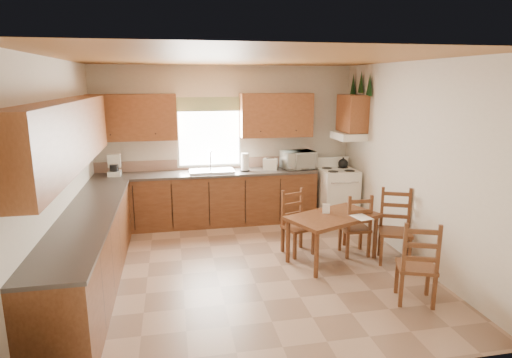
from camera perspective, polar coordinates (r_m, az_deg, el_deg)
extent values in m
plane|color=#98775F|center=(5.82, -0.90, -11.84)|extent=(4.50, 4.50, 0.00)
plane|color=#915A28|center=(5.29, -1.00, 15.78)|extent=(4.50, 4.50, 0.00)
plane|color=beige|center=(5.47, -24.82, 0.25)|extent=(4.50, 4.50, 0.00)
plane|color=beige|center=(6.19, 20.02, 2.04)|extent=(4.50, 4.50, 0.00)
plane|color=beige|center=(7.58, -3.98, 4.68)|extent=(4.50, 4.50, 0.00)
plane|color=beige|center=(3.28, 6.11, -6.55)|extent=(4.50, 4.50, 0.00)
cube|color=brown|center=(7.44, -6.45, -2.70)|extent=(3.75, 0.60, 0.88)
cube|color=brown|center=(5.52, -21.22, -9.19)|extent=(0.60, 3.60, 0.88)
cube|color=#403A35|center=(7.33, -6.54, 0.76)|extent=(3.75, 0.63, 0.04)
cube|color=#403A35|center=(5.37, -21.62, -4.63)|extent=(0.63, 3.60, 0.04)
cube|color=#8D6B59|center=(7.59, -6.74, 2.03)|extent=(3.75, 0.01, 0.18)
cube|color=brown|center=(7.33, -16.08, 7.89)|extent=(1.41, 0.33, 0.75)
cube|color=brown|center=(7.52, 2.72, 8.50)|extent=(1.25, 0.33, 0.75)
cube|color=brown|center=(5.21, -23.95, 5.40)|extent=(0.33, 3.60, 0.75)
cube|color=brown|center=(7.50, 12.71, 8.53)|extent=(0.33, 0.62, 0.62)
cube|color=silver|center=(7.52, 12.22, 5.65)|extent=(0.44, 0.62, 0.12)
cube|color=silver|center=(7.50, -6.26, 6.08)|extent=(1.13, 0.02, 1.18)
cube|color=white|center=(7.49, -6.26, 6.07)|extent=(1.05, 0.01, 1.10)
cube|color=#385F2A|center=(7.42, -6.34, 9.88)|extent=(1.19, 0.01, 0.24)
cube|color=silver|center=(7.33, -5.96, 1.09)|extent=(0.75, 0.45, 0.04)
cone|color=black|center=(7.25, 14.90, 12.07)|extent=(0.22, 0.22, 0.36)
cone|color=black|center=(7.53, 13.84, 12.45)|extent=(0.22, 0.22, 0.36)
cone|color=black|center=(7.83, 12.82, 12.22)|extent=(0.22, 0.22, 0.36)
cube|color=silver|center=(7.69, 10.74, -2.23)|extent=(0.61, 0.63, 0.91)
cube|color=silver|center=(7.35, -18.40, 1.78)|extent=(0.29, 0.32, 0.36)
cylinder|color=white|center=(7.35, -1.50, 2.26)|extent=(0.16, 0.16, 0.31)
cube|color=silver|center=(7.47, 1.93, 2.00)|extent=(0.28, 0.23, 0.20)
imported|color=silver|center=(7.59, 5.63, 2.56)|extent=(0.57, 0.45, 0.31)
cube|color=brown|center=(6.04, 10.12, -7.72)|extent=(1.39, 1.12, 0.65)
cube|color=brown|center=(5.16, 20.65, -10.22)|extent=(0.52, 0.50, 0.96)
cube|color=brown|center=(6.28, 13.07, -5.87)|extent=(0.39, 0.37, 0.90)
cube|color=brown|center=(6.17, 5.66, -5.86)|extent=(0.48, 0.47, 0.91)
cube|color=brown|center=(6.13, 18.12, -6.13)|extent=(0.55, 0.54, 1.00)
cube|color=white|center=(5.93, 13.89, -4.96)|extent=(0.26, 0.31, 0.00)
cube|color=white|center=(5.98, 9.34, -3.92)|extent=(0.10, 0.06, 0.13)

